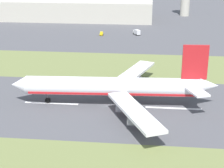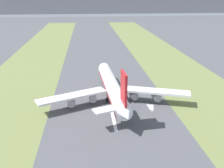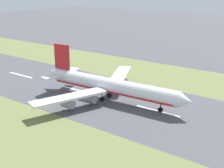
# 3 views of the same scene
# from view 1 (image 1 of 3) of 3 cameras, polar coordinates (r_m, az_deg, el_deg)

# --- Properties ---
(ground_plane) EXTENTS (800.00, 800.00, 0.00)m
(ground_plane) POSITION_cam_1_polar(r_m,az_deg,el_deg) (121.96, -0.62, -3.29)
(ground_plane) COLOR #4C4C51
(grass_median_east) EXTENTS (40.00, 600.00, 0.01)m
(grass_median_east) POSITION_cam_1_polar(r_m,az_deg,el_deg) (164.10, 1.20, 2.84)
(grass_median_east) COLOR olive
(grass_median_east) RESTS_ON ground
(centreline_dash_mid) EXTENTS (1.20, 18.00, 0.01)m
(centreline_dash_mid) POSITION_cam_1_polar(r_m,az_deg,el_deg) (121.50, 9.37, -3.66)
(centreline_dash_mid) COLOR silver
(centreline_dash_mid) RESTS_ON ground
(centreline_dash_far) EXTENTS (1.20, 18.00, 0.01)m
(centreline_dash_far) POSITION_cam_1_polar(r_m,az_deg,el_deg) (125.39, -9.20, -2.89)
(centreline_dash_far) COLOR silver
(centreline_dash_far) RESTS_ON ground
(airplane_main_jet) EXTENTS (64.03, 67.20, 20.20)m
(airplane_main_jet) POSITION_cam_1_polar(r_m,az_deg,el_deg) (120.78, 0.90, -0.45)
(airplane_main_jet) COLOR white
(airplane_main_jet) RESTS_ON ground
(terminal_building) EXTENTS (36.00, 119.69, 13.83)m
(terminal_building) POSITION_cam_1_polar(r_m,az_deg,el_deg) (279.29, -6.45, 11.23)
(terminal_building) COLOR #BCB7A8
(terminal_building) RESTS_ON ground
(service_truck) EXTENTS (6.35, 4.65, 3.10)m
(service_truck) POSITION_cam_1_polar(r_m,az_deg,el_deg) (225.04, 3.80, 7.90)
(service_truck) COLOR white
(service_truck) RESTS_ON ground
(apron_car) EXTENTS (4.44, 2.11, 2.03)m
(apron_car) POSITION_cam_1_polar(r_m,az_deg,el_deg) (223.76, -1.62, 7.69)
(apron_car) COLOR gold
(apron_car) RESTS_ON ground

